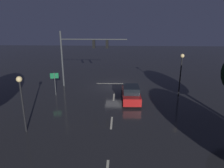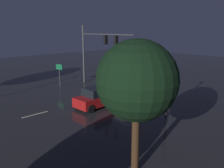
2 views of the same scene
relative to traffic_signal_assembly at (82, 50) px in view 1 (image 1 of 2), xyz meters
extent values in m
plane|color=#232326|center=(-4.06, -0.14, -4.68)|extent=(80.00, 80.00, 0.00)
cylinder|color=#383A3D|center=(2.58, 0.01, -1.20)|extent=(0.22, 0.22, 6.96)
cylinder|color=#383A3D|center=(-1.47, 0.01, 1.29)|extent=(8.10, 0.14, 0.14)
cube|color=black|center=(-1.47, 0.01, 0.72)|extent=(0.32, 0.36, 1.00)
sphere|color=black|center=(-1.47, -0.18, 1.04)|extent=(0.20, 0.20, 0.20)
sphere|color=black|center=(-1.47, -0.18, 0.72)|extent=(0.20, 0.20, 0.20)
sphere|color=#19F24C|center=(-1.47, -0.18, 0.40)|extent=(0.20, 0.20, 0.20)
cube|color=black|center=(-3.09, 0.01, 0.72)|extent=(0.32, 0.36, 1.00)
sphere|color=black|center=(-3.09, -0.18, 1.04)|extent=(0.20, 0.20, 0.20)
sphere|color=black|center=(-3.09, -0.18, 0.72)|extent=(0.20, 0.20, 0.20)
sphere|color=#19F24C|center=(-3.09, -0.18, 0.40)|extent=(0.20, 0.20, 0.20)
cube|color=beige|center=(-4.06, 3.86, -4.68)|extent=(0.16, 2.20, 0.01)
cube|color=beige|center=(-4.06, 9.86, -4.68)|extent=(0.16, 2.20, 0.01)
cube|color=beige|center=(-4.06, -1.19, -4.68)|extent=(5.00, 0.16, 0.01)
cube|color=maroon|center=(-5.90, 4.87, -4.06)|extent=(1.91, 4.34, 0.80)
cube|color=black|center=(-5.90, 5.07, -3.32)|extent=(1.65, 2.14, 0.68)
cylinder|color=black|center=(-5.02, 3.29, -4.34)|extent=(0.24, 0.69, 0.68)
cylinder|color=black|center=(-6.70, 3.25, -4.34)|extent=(0.24, 0.69, 0.68)
cylinder|color=black|center=(-5.10, 6.49, -4.34)|extent=(0.24, 0.69, 0.68)
cylinder|color=black|center=(-6.78, 6.45, -4.34)|extent=(0.24, 0.69, 0.68)
sphere|color=#F9EFC6|center=(-5.20, 2.77, -4.01)|extent=(0.20, 0.20, 0.20)
sphere|color=#F9EFC6|center=(-6.49, 2.73, -4.01)|extent=(0.20, 0.20, 0.20)
cylinder|color=black|center=(-11.46, 2.85, -2.50)|extent=(0.14, 0.14, 4.35)
sphere|color=#F9D88C|center=(-11.46, 2.85, -0.15)|extent=(0.44, 0.44, 0.44)
cylinder|color=black|center=(2.58, 11.53, -2.64)|extent=(0.14, 0.14, 4.08)
sphere|color=#F9D88C|center=(2.58, 11.53, -0.42)|extent=(0.44, 0.44, 0.44)
cylinder|color=#383A3D|center=(2.60, 3.50, -3.35)|extent=(0.09, 0.09, 2.66)
cube|color=#0F6033|center=(2.60, 3.50, -2.37)|extent=(0.88, 0.31, 0.60)
camera|label=1|loc=(-4.76, 25.96, 3.90)|focal=33.98mm
camera|label=2|loc=(-20.98, 17.62, 1.93)|focal=38.04mm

